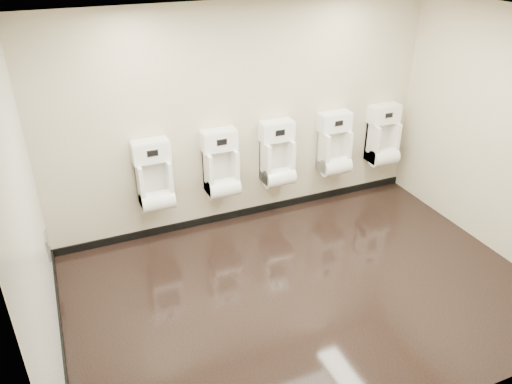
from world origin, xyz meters
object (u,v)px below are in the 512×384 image
access_panel (48,246)px  urinal_3 (334,148)px  urinal_0 (155,181)px  urinal_2 (277,158)px  urinal_1 (221,169)px  urinal_4 (383,139)px

access_panel → urinal_3: (3.75, 0.40, 0.34)m
urinal_0 → urinal_2: (1.61, 0.00, 0.00)m
urinal_1 → urinal_0: bearing=180.0°
urinal_0 → urinal_4: same height
urinal_1 → urinal_2: size_ratio=1.00×
urinal_3 → urinal_2: bearing=180.0°
access_panel → urinal_4: urinal_4 is taller
urinal_0 → urinal_3: size_ratio=1.00×
urinal_3 → access_panel: bearing=-173.9°
access_panel → urinal_3: bearing=6.1°
urinal_3 → urinal_4: bearing=0.0°
urinal_1 → urinal_3: 1.63m
urinal_2 → urinal_0: bearing=180.0°
urinal_0 → urinal_3: same height
urinal_1 → access_panel: bearing=-169.3°
access_panel → urinal_1: urinal_1 is taller
urinal_1 → urinal_2: bearing=0.0°
urinal_1 → urinal_4: 2.42m
access_panel → urinal_3: 3.78m
urinal_1 → urinal_3: same height
urinal_2 → urinal_4: 1.65m
urinal_2 → access_panel: bearing=-172.1°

